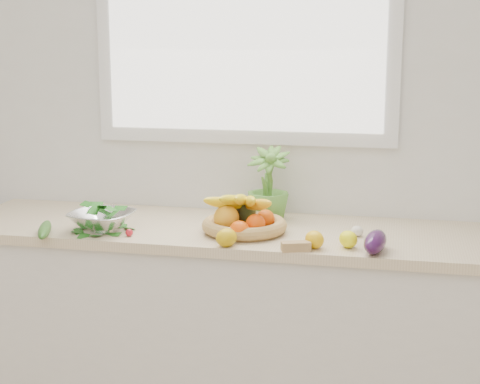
% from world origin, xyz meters
% --- Properties ---
extents(back_wall, '(4.50, 0.02, 2.70)m').
position_xyz_m(back_wall, '(0.00, 2.25, 1.35)').
color(back_wall, white).
rests_on(back_wall, ground).
extents(counter_cabinet, '(2.20, 0.58, 0.86)m').
position_xyz_m(counter_cabinet, '(0.00, 1.95, 0.43)').
color(counter_cabinet, silver).
rests_on(counter_cabinet, ground).
extents(countertop, '(2.24, 0.62, 0.04)m').
position_xyz_m(countertop, '(0.00, 1.95, 0.88)').
color(countertop, beige).
rests_on(countertop, counter_cabinet).
extents(window_frame, '(1.30, 0.03, 1.10)m').
position_xyz_m(window_frame, '(0.00, 2.23, 1.75)').
color(window_frame, white).
rests_on(window_frame, back_wall).
extents(window_pane, '(1.18, 0.01, 0.98)m').
position_xyz_m(window_pane, '(0.00, 2.21, 1.75)').
color(window_pane, white).
rests_on(window_pane, window_frame).
extents(orange_loose, '(0.08, 0.08, 0.08)m').
position_xyz_m(orange_loose, '(0.09, 1.76, 0.94)').
color(orange_loose, '#FB5307').
rests_on(orange_loose, countertop).
extents(lemon_a, '(0.10, 0.10, 0.06)m').
position_xyz_m(lemon_a, '(0.37, 1.72, 0.93)').
color(lemon_a, yellow).
rests_on(lemon_a, countertop).
extents(lemon_b, '(0.10, 0.11, 0.07)m').
position_xyz_m(lemon_b, '(0.06, 1.67, 0.93)').
color(lemon_b, gold).
rests_on(lemon_b, countertop).
extents(lemon_c, '(0.10, 0.10, 0.06)m').
position_xyz_m(lemon_c, '(0.49, 1.75, 0.93)').
color(lemon_c, '#FEFC0D').
rests_on(lemon_c, countertop).
extents(apple, '(0.10, 0.10, 0.09)m').
position_xyz_m(apple, '(0.01, 1.89, 0.94)').
color(apple, '#AA0D22').
rests_on(apple, countertop).
extents(ginger, '(0.11, 0.07, 0.03)m').
position_xyz_m(ginger, '(0.31, 1.67, 0.92)').
color(ginger, tan).
rests_on(ginger, countertop).
extents(garlic_a, '(0.07, 0.07, 0.05)m').
position_xyz_m(garlic_a, '(0.11, 1.84, 0.92)').
color(garlic_a, white).
rests_on(garlic_a, countertop).
extents(garlic_b, '(0.06, 0.06, 0.04)m').
position_xyz_m(garlic_b, '(0.51, 1.92, 0.92)').
color(garlic_b, white).
rests_on(garlic_b, countertop).
extents(garlic_c, '(0.07, 0.07, 0.05)m').
position_xyz_m(garlic_c, '(0.36, 1.77, 0.92)').
color(garlic_c, silver).
rests_on(garlic_c, countertop).
extents(eggplant, '(0.10, 0.20, 0.08)m').
position_xyz_m(eggplant, '(0.59, 1.71, 0.94)').
color(eggplant, '#34113E').
rests_on(eggplant, countertop).
extents(cucumber, '(0.13, 0.24, 0.04)m').
position_xyz_m(cucumber, '(-0.66, 1.67, 0.92)').
color(cucumber, '#29581A').
rests_on(cucumber, countertop).
extents(radish, '(0.04, 0.04, 0.03)m').
position_xyz_m(radish, '(-0.34, 1.73, 0.91)').
color(radish, '#B41623').
rests_on(radish, countertop).
extents(potted_herb, '(0.19, 0.19, 0.32)m').
position_xyz_m(potted_herb, '(0.13, 2.10, 1.05)').
color(potted_herb, '#589636').
rests_on(potted_herb, countertop).
extents(fruit_basket, '(0.34, 0.34, 0.18)m').
position_xyz_m(fruit_basket, '(0.08, 1.88, 0.95)').
color(fruit_basket, tan).
rests_on(fruit_basket, countertop).
extents(colander_with_spinach, '(0.28, 0.28, 0.12)m').
position_xyz_m(colander_with_spinach, '(-0.47, 1.78, 0.96)').
color(colander_with_spinach, white).
rests_on(colander_with_spinach, countertop).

